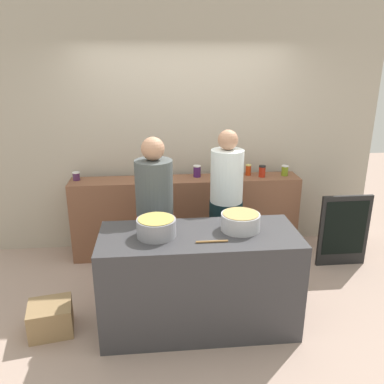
{
  "coord_description": "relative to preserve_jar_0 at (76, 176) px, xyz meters",
  "views": [
    {
      "loc": [
        -0.35,
        -3.31,
        2.31
      ],
      "look_at": [
        0.0,
        0.35,
        1.05
      ],
      "focal_mm": 36.78,
      "sensor_mm": 36.0,
      "label": 1
    }
  ],
  "objects": [
    {
      "name": "ground",
      "position": [
        1.27,
        -1.15,
        -1.01
      ],
      "size": [
        12.0,
        12.0,
        0.0
      ],
      "primitive_type": "plane",
      "color": "tan"
    },
    {
      "name": "storefront_wall",
      "position": [
        1.27,
        0.3,
        0.49
      ],
      "size": [
        4.8,
        0.12,
        3.0
      ],
      "primitive_type": "cube",
      "color": "#B2A895",
      "rests_on": "ground"
    },
    {
      "name": "display_shelf",
      "position": [
        1.27,
        -0.05,
        -0.53
      ],
      "size": [
        2.7,
        0.36,
        0.96
      ],
      "primitive_type": "cube",
      "color": "brown",
      "rests_on": "ground"
    },
    {
      "name": "prep_table",
      "position": [
        1.27,
        -1.45,
        -0.56
      ],
      "size": [
        1.7,
        0.7,
        0.9
      ],
      "primitive_type": "cube",
      "color": "#353538",
      "rests_on": "ground"
    },
    {
      "name": "preserve_jar_0",
      "position": [
        0.0,
        0.0,
        0.0
      ],
      "size": [
        0.08,
        0.08,
        0.1
      ],
      "color": "#462246",
      "rests_on": "display_shelf"
    },
    {
      "name": "preserve_jar_1",
      "position": [
        0.89,
        -0.12,
        0.02
      ],
      "size": [
        0.08,
        0.08,
        0.13
      ],
      "color": "#AE301F",
      "rests_on": "display_shelf"
    },
    {
      "name": "preserve_jar_2",
      "position": [
        1.4,
        0.0,
        0.02
      ],
      "size": [
        0.09,
        0.09,
        0.14
      ],
      "color": "#421C57",
      "rests_on": "display_shelf"
    },
    {
      "name": "preserve_jar_3",
      "position": [
        1.68,
        0.0,
        0.0
      ],
      "size": [
        0.07,
        0.07,
        0.1
      ],
      "color": "olive",
      "rests_on": "display_shelf"
    },
    {
      "name": "preserve_jar_4",
      "position": [
        1.81,
        -0.0,
        0.01
      ],
      "size": [
        0.09,
        0.09,
        0.12
      ],
      "color": "gold",
      "rests_on": "display_shelf"
    },
    {
      "name": "preserve_jar_5",
      "position": [
        2.03,
        0.01,
        0.02
      ],
      "size": [
        0.07,
        0.07,
        0.13
      ],
      "color": "#B63612",
      "rests_on": "display_shelf"
    },
    {
      "name": "preserve_jar_6",
      "position": [
        2.17,
        -0.07,
        0.02
      ],
      "size": [
        0.08,
        0.08,
        0.14
      ],
      "color": "#AC2513",
      "rests_on": "display_shelf"
    },
    {
      "name": "preserve_jar_7",
      "position": [
        2.46,
        -0.05,
        0.01
      ],
      "size": [
        0.08,
        0.08,
        0.12
      ],
      "color": "olive",
      "rests_on": "display_shelf"
    },
    {
      "name": "cooking_pot_left",
      "position": [
        0.91,
        -1.46,
        -0.04
      ],
      "size": [
        0.33,
        0.33,
        0.16
      ],
      "color": "gray",
      "rests_on": "prep_table"
    },
    {
      "name": "cooking_pot_center",
      "position": [
        1.63,
        -1.4,
        -0.04
      ],
      "size": [
        0.34,
        0.34,
        0.15
      ],
      "color": "#B7B7BC",
      "rests_on": "prep_table"
    },
    {
      "name": "wooden_spoon",
      "position": [
        1.35,
        -1.63,
        -0.1
      ],
      "size": [
        0.26,
        0.02,
        0.02
      ],
      "primitive_type": "cylinder",
      "rotation": [
        1.57,
        0.0,
        1.57
      ],
      "color": "#9E703D",
      "rests_on": "prep_table"
    },
    {
      "name": "cook_with_tongs",
      "position": [
        0.9,
        -0.9,
        -0.28
      ],
      "size": [
        0.37,
        0.37,
        1.62
      ],
      "color": "brown",
      "rests_on": "ground"
    },
    {
      "name": "cook_in_cap",
      "position": [
        1.64,
        -0.67,
        -0.27
      ],
      "size": [
        0.35,
        0.35,
        1.64
      ],
      "color": "black",
      "rests_on": "ground"
    },
    {
      "name": "bread_crate",
      "position": [
        -0.05,
        -1.44,
        -0.88
      ],
      "size": [
        0.42,
        0.39,
        0.27
      ],
      "primitive_type": "cube",
      "rotation": [
        0.0,
        0.0,
        0.18
      ],
      "color": "#96764E",
      "rests_on": "ground"
    },
    {
      "name": "chalkboard_sign",
      "position": [
        3.04,
        -0.54,
        -0.58
      ],
      "size": [
        0.58,
        0.05,
        0.85
      ],
      "color": "black",
      "rests_on": "ground"
    }
  ]
}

